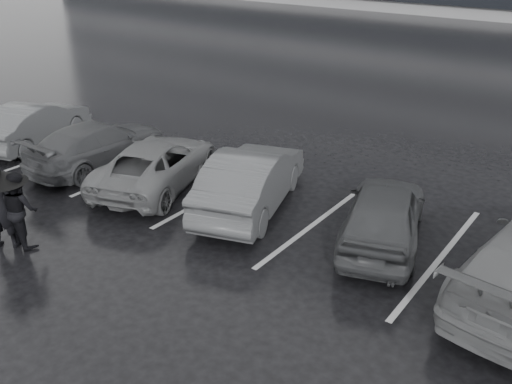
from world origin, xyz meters
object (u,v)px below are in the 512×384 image
at_px(car_west_c, 98,144).
at_px(car_west_b, 156,163).
at_px(car_main, 384,214).
at_px(car_west_a, 251,179).
at_px(pedestrian_right, 20,209).
at_px(car_west_d, 34,124).

bearing_deg(car_west_c, car_west_b, 179.08).
relative_size(car_main, car_west_b, 0.90).
height_order(car_main, car_west_a, car_west_a).
bearing_deg(pedestrian_right, car_west_a, -117.17).
bearing_deg(car_west_d, pedestrian_right, 127.79).
distance_m(car_west_a, car_west_c, 4.95).
relative_size(car_west_d, pedestrian_right, 2.40).
bearing_deg(car_west_d, car_west_b, 164.29).
bearing_deg(pedestrian_right, car_west_d, -30.30).
bearing_deg(car_west_c, car_west_a, -176.23).
bearing_deg(car_main, car_west_c, -13.28).
xyz_separation_m(car_west_a, pedestrian_right, (-2.79, -4.17, 0.10)).
distance_m(car_main, car_west_c, 8.17).
relative_size(car_main, pedestrian_right, 2.39).
height_order(car_main, car_west_c, car_main).
bearing_deg(car_west_a, car_west_b, -9.64).
distance_m(car_west_b, car_west_c, 2.24).
bearing_deg(car_west_a, car_west_d, -15.18).
xyz_separation_m(car_main, pedestrian_right, (-6.00, -4.45, 0.15)).
bearing_deg(car_west_b, car_west_d, -18.65).
xyz_separation_m(car_west_c, pedestrian_right, (2.14, -3.81, 0.19)).
distance_m(car_main, car_west_b, 5.94).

